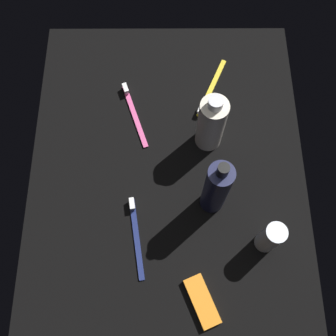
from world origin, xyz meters
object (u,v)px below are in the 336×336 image
at_px(toothbrush_navy, 136,233).
at_px(lotion_bottle, 217,189).
at_px(toothbrush_pink, 134,111).
at_px(bodywash_bottle, 212,123).
at_px(snack_bar_orange, 203,301).
at_px(toothbrush_yellow, 211,90).
at_px(deodorant_stick, 271,238).

bearing_deg(toothbrush_navy, lotion_bottle, -67.07).
bearing_deg(toothbrush_navy, toothbrush_pink, 2.72).
bearing_deg(toothbrush_pink, bodywash_bottle, -112.39).
xyz_separation_m(bodywash_bottle, toothbrush_pink, (0.07, 0.18, -0.08)).
bearing_deg(snack_bar_orange, toothbrush_yellow, -27.09).
relative_size(lotion_bottle, deodorant_stick, 1.95).
height_order(lotion_bottle, bodywash_bottle, lotion_bottle).
bearing_deg(toothbrush_pink, toothbrush_yellow, -72.86).
relative_size(toothbrush_yellow, snack_bar_orange, 1.63).
xyz_separation_m(lotion_bottle, toothbrush_navy, (-0.07, 0.17, -0.09)).
bearing_deg(deodorant_stick, toothbrush_navy, 85.64).
bearing_deg(bodywash_bottle, snack_bar_orange, 175.78).
bearing_deg(toothbrush_yellow, deodorant_stick, -165.14).
bearing_deg(snack_bar_orange, lotion_bottle, -30.50).
bearing_deg(toothbrush_yellow, toothbrush_navy, 153.80).
distance_m(bodywash_bottle, toothbrush_navy, 0.29).
distance_m(bodywash_bottle, toothbrush_yellow, 0.15).
distance_m(deodorant_stick, snack_bar_orange, 0.19).
distance_m(lotion_bottle, bodywash_bottle, 0.16).
height_order(bodywash_bottle, toothbrush_yellow, bodywash_bottle).
bearing_deg(snack_bar_orange, bodywash_bottle, -26.94).
relative_size(toothbrush_yellow, toothbrush_navy, 0.94).
height_order(lotion_bottle, deodorant_stick, lotion_bottle).
relative_size(bodywash_bottle, toothbrush_yellow, 1.06).
bearing_deg(snack_bar_orange, toothbrush_navy, 21.70).
xyz_separation_m(bodywash_bottle, deodorant_stick, (-0.25, -0.11, -0.03)).
bearing_deg(deodorant_stick, toothbrush_pink, 42.24).
bearing_deg(snack_bar_orange, deodorant_stick, -71.91).
distance_m(lotion_bottle, toothbrush_pink, 0.31).
bearing_deg(lotion_bottle, toothbrush_yellow, -1.83).
bearing_deg(toothbrush_pink, snack_bar_orange, -160.92).
height_order(bodywash_bottle, toothbrush_pink, bodywash_bottle).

